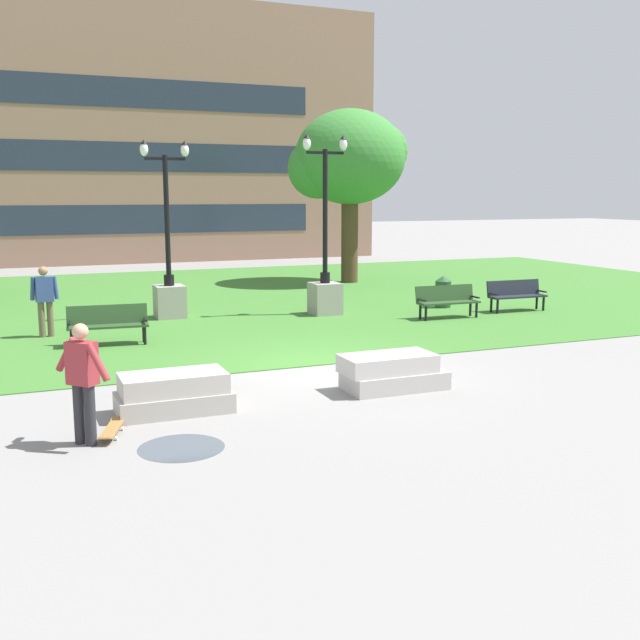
{
  "coord_description": "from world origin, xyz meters",
  "views": [
    {
      "loc": [
        -5.62,
        -13.68,
        3.45
      ],
      "look_at": [
        -0.56,
        -1.4,
        1.2
      ],
      "focal_mm": 42.0,
      "sensor_mm": 36.0,
      "label": 1
    }
  ],
  "objects_px": {
    "person_skateboarder": "(83,377)",
    "park_bench_far_left": "(108,322)",
    "concrete_block_center": "(174,394)",
    "trash_bin": "(443,292)",
    "lamp_post_right": "(325,279)",
    "concrete_block_left": "(391,372)",
    "park_bench_near_left": "(447,299)",
    "person_bystander_near_lawn": "(45,297)",
    "park_bench_near_right": "(516,293)",
    "lamp_post_left": "(169,282)",
    "skateboard": "(111,430)"
  },
  "relations": [
    {
      "from": "person_skateboarder",
      "to": "park_bench_far_left",
      "type": "height_order",
      "value": "person_skateboarder"
    },
    {
      "from": "concrete_block_center",
      "to": "trash_bin",
      "type": "bearing_deg",
      "value": 38.73
    },
    {
      "from": "person_skateboarder",
      "to": "lamp_post_right",
      "type": "bearing_deg",
      "value": 50.8
    },
    {
      "from": "concrete_block_center",
      "to": "concrete_block_left",
      "type": "xyz_separation_m",
      "value": [
        3.87,
        -0.06,
        0.0
      ]
    },
    {
      "from": "park_bench_near_left",
      "to": "person_bystander_near_lawn",
      "type": "bearing_deg",
      "value": 172.94
    },
    {
      "from": "concrete_block_center",
      "to": "person_bystander_near_lawn",
      "type": "xyz_separation_m",
      "value": [
        -1.58,
        7.45,
        0.68
      ]
    },
    {
      "from": "park_bench_near_left",
      "to": "lamp_post_right",
      "type": "relative_size",
      "value": 0.36
    },
    {
      "from": "person_skateboarder",
      "to": "trash_bin",
      "type": "distance_m",
      "value": 14.42
    },
    {
      "from": "concrete_block_center",
      "to": "concrete_block_left",
      "type": "distance_m",
      "value": 3.87
    },
    {
      "from": "concrete_block_center",
      "to": "park_bench_near_right",
      "type": "height_order",
      "value": "park_bench_near_right"
    },
    {
      "from": "person_skateboarder",
      "to": "person_bystander_near_lawn",
      "type": "xyz_separation_m",
      "value": [
        -0.13,
        8.52,
        0.02
      ]
    },
    {
      "from": "lamp_post_left",
      "to": "concrete_block_left",
      "type": "bearing_deg",
      "value": -77.05
    },
    {
      "from": "skateboard",
      "to": "concrete_block_center",
      "type": "bearing_deg",
      "value": 37.29
    },
    {
      "from": "park_bench_near_right",
      "to": "lamp_post_left",
      "type": "bearing_deg",
      "value": 164.4
    },
    {
      "from": "park_bench_near_right",
      "to": "person_bystander_near_lawn",
      "type": "relative_size",
      "value": 1.06
    },
    {
      "from": "concrete_block_center",
      "to": "lamp_post_left",
      "type": "distance_m",
      "value": 9.35
    },
    {
      "from": "concrete_block_center",
      "to": "park_bench_near_right",
      "type": "relative_size",
      "value": 0.99
    },
    {
      "from": "lamp_post_right",
      "to": "trash_bin",
      "type": "height_order",
      "value": "lamp_post_right"
    },
    {
      "from": "park_bench_far_left",
      "to": "park_bench_near_left",
      "type": "bearing_deg",
      "value": 1.59
    },
    {
      "from": "concrete_block_center",
      "to": "person_skateboarder",
      "type": "relative_size",
      "value": 1.05
    },
    {
      "from": "lamp_post_left",
      "to": "trash_bin",
      "type": "xyz_separation_m",
      "value": [
        8.08,
        -1.27,
        -0.51
      ]
    },
    {
      "from": "person_skateboarder",
      "to": "skateboard",
      "type": "distance_m",
      "value": 0.99
    },
    {
      "from": "person_bystander_near_lawn",
      "to": "trash_bin",
      "type": "bearing_deg",
      "value": 2.19
    },
    {
      "from": "trash_bin",
      "to": "park_bench_near_left",
      "type": "bearing_deg",
      "value": -118.64
    },
    {
      "from": "concrete_block_center",
      "to": "lamp_post_left",
      "type": "xyz_separation_m",
      "value": [
        1.75,
        9.15,
        0.7
      ]
    },
    {
      "from": "person_skateboarder",
      "to": "park_bench_near_right",
      "type": "height_order",
      "value": "person_skateboarder"
    },
    {
      "from": "park_bench_near_left",
      "to": "lamp_post_left",
      "type": "xyz_separation_m",
      "value": [
        -7.13,
        3.0,
        0.47
      ]
    },
    {
      "from": "concrete_block_center",
      "to": "skateboard",
      "type": "height_order",
      "value": "concrete_block_center"
    },
    {
      "from": "concrete_block_left",
      "to": "skateboard",
      "type": "distance_m",
      "value": 5.01
    },
    {
      "from": "park_bench_far_left",
      "to": "trash_bin",
      "type": "xyz_separation_m",
      "value": [
        10.14,
        1.99,
        -0.04
      ]
    },
    {
      "from": "skateboard",
      "to": "lamp_post_left",
      "type": "relative_size",
      "value": 0.21
    },
    {
      "from": "concrete_block_left",
      "to": "person_skateboarder",
      "type": "distance_m",
      "value": 5.46
    },
    {
      "from": "lamp_post_left",
      "to": "trash_bin",
      "type": "bearing_deg",
      "value": -8.91
    },
    {
      "from": "concrete_block_left",
      "to": "park_bench_near_left",
      "type": "relative_size",
      "value": 1.03
    },
    {
      "from": "concrete_block_left",
      "to": "skateboard",
      "type": "bearing_deg",
      "value": -171.29
    },
    {
      "from": "park_bench_near_left",
      "to": "lamp_post_right",
      "type": "distance_m",
      "value": 3.5
    },
    {
      "from": "park_bench_far_left",
      "to": "person_bystander_near_lawn",
      "type": "distance_m",
      "value": 2.05
    },
    {
      "from": "park_bench_far_left",
      "to": "lamp_post_left",
      "type": "bearing_deg",
      "value": 57.62
    },
    {
      "from": "park_bench_near_left",
      "to": "park_bench_near_right",
      "type": "xyz_separation_m",
      "value": [
        2.55,
        0.3,
        0.0
      ]
    },
    {
      "from": "skateboard",
      "to": "park_bench_near_right",
      "type": "distance_m",
      "value": 14.48
    },
    {
      "from": "park_bench_far_left",
      "to": "lamp_post_left",
      "type": "relative_size",
      "value": 0.38
    },
    {
      "from": "person_skateboarder",
      "to": "skateboard",
      "type": "height_order",
      "value": "person_skateboarder"
    },
    {
      "from": "park_bench_near_left",
      "to": "park_bench_near_right",
      "type": "bearing_deg",
      "value": 6.63
    },
    {
      "from": "person_skateboarder",
      "to": "lamp_post_left",
      "type": "bearing_deg",
      "value": 72.6
    },
    {
      "from": "lamp_post_left",
      "to": "trash_bin",
      "type": "distance_m",
      "value": 8.19
    },
    {
      "from": "park_bench_near_left",
      "to": "park_bench_far_left",
      "type": "bearing_deg",
      "value": -178.41
    },
    {
      "from": "concrete_block_center",
      "to": "park_bench_far_left",
      "type": "height_order",
      "value": "park_bench_far_left"
    },
    {
      "from": "skateboard",
      "to": "lamp_post_left",
      "type": "height_order",
      "value": "lamp_post_left"
    },
    {
      "from": "lamp_post_right",
      "to": "park_bench_far_left",
      "type": "bearing_deg",
      "value": -161.0
    },
    {
      "from": "skateboard",
      "to": "park_bench_far_left",
      "type": "height_order",
      "value": "park_bench_far_left"
    }
  ]
}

